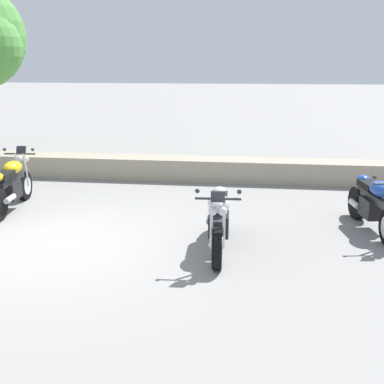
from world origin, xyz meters
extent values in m
plane|color=gray|center=(0.00, 0.00, 0.00)|extent=(120.00, 120.00, 0.00)
cube|color=gray|center=(0.00, 4.80, 0.28)|extent=(36.00, 0.80, 0.55)
cylinder|color=black|center=(-1.70, 2.49, 0.31)|extent=(0.21, 0.63, 0.62)
cylinder|color=silver|center=(-1.70, 2.49, 0.31)|extent=(0.20, 0.40, 0.38)
cube|color=black|center=(-1.62, 1.73, 0.41)|extent=(0.37, 0.51, 0.34)
cube|color=#2D2D30|center=(-1.63, 1.82, 0.61)|extent=(0.26, 1.11, 0.12)
ellipsoid|color=yellow|center=(-1.65, 1.97, 0.83)|extent=(0.39, 0.55, 0.26)
cube|color=black|center=(-1.60, 1.50, 0.77)|extent=(0.32, 0.58, 0.12)
cylinder|color=#2D2D30|center=(-1.69, 2.41, 1.03)|extent=(0.66, 0.11, 0.04)
sphere|color=silver|center=(-1.78, 2.54, 0.89)|extent=(0.13, 0.13, 0.13)
sphere|color=silver|center=(-1.64, 2.56, 0.89)|extent=(0.13, 0.13, 0.13)
cube|color=#26282D|center=(-1.70, 2.51, 1.09)|extent=(0.21, 0.12, 0.18)
cylinder|color=silver|center=(-1.42, 1.32, 0.36)|extent=(0.15, 0.39, 0.11)
cylinder|color=silver|center=(-1.79, 2.44, 0.67)|extent=(0.06, 0.17, 0.73)
cylinder|color=silver|center=(-1.61, 2.46, 0.67)|extent=(0.06, 0.17, 0.73)
sphere|color=#2D2D30|center=(-1.99, 2.34, 1.13)|extent=(0.07, 0.07, 0.07)
sphere|color=#2D2D30|center=(-1.39, 2.40, 1.13)|extent=(0.07, 0.07, 0.07)
cylinder|color=black|center=(2.75, -0.58, 0.31)|extent=(0.17, 0.63, 0.62)
cylinder|color=black|center=(2.68, 0.86, 0.31)|extent=(0.21, 0.63, 0.62)
cylinder|color=silver|center=(2.75, -0.58, 0.31)|extent=(0.18, 0.39, 0.38)
cube|color=black|center=(2.71, 0.19, 0.41)|extent=(0.34, 0.49, 0.34)
cube|color=#2D2D30|center=(2.71, 0.09, 0.61)|extent=(0.19, 1.11, 0.12)
ellipsoid|color=#BCBCC1|center=(2.72, -0.06, 0.83)|extent=(0.36, 0.54, 0.26)
cube|color=black|center=(2.70, 0.42, 0.77)|extent=(0.29, 0.57, 0.12)
ellipsoid|color=#BCBCC1|center=(2.68, 0.72, 0.81)|extent=(0.23, 0.29, 0.16)
cylinder|color=#2D2D30|center=(2.74, -0.50, 1.03)|extent=(0.66, 0.07, 0.04)
sphere|color=silver|center=(2.82, -0.64, 0.89)|extent=(0.13, 0.13, 0.13)
sphere|color=silver|center=(2.68, -0.64, 0.89)|extent=(0.13, 0.13, 0.13)
cube|color=#26282D|center=(2.75, -0.60, 1.09)|extent=(0.20, 0.10, 0.18)
cylinder|color=silver|center=(2.53, 0.61, 0.36)|extent=(0.13, 0.38, 0.11)
cylinder|color=silver|center=(2.83, -0.54, 0.67)|extent=(0.05, 0.17, 0.73)
cylinder|color=silver|center=(2.65, -0.54, 0.67)|extent=(0.05, 0.17, 0.73)
sphere|color=#2D2D30|center=(3.04, -0.45, 1.13)|extent=(0.07, 0.07, 0.07)
sphere|color=#2D2D30|center=(2.44, -0.47, 1.13)|extent=(0.07, 0.07, 0.07)
cylinder|color=black|center=(5.25, 2.07, 0.31)|extent=(0.28, 0.64, 0.62)
cube|color=black|center=(5.35, 1.41, 0.41)|extent=(0.39, 0.52, 0.34)
cube|color=#2D2D30|center=(5.37, 1.31, 0.61)|extent=(0.31, 1.11, 0.12)
ellipsoid|color=#2347A8|center=(5.39, 1.16, 0.83)|extent=(0.42, 0.57, 0.26)
cube|color=black|center=(5.32, 1.63, 0.77)|extent=(0.35, 0.59, 0.12)
ellipsoid|color=#2347A8|center=(5.27, 1.93, 0.81)|extent=(0.26, 0.31, 0.16)
cylinder|color=silver|center=(5.13, 1.81, 0.36)|extent=(0.17, 0.39, 0.11)
sphere|color=#2D2D30|center=(5.16, 0.72, 1.13)|extent=(0.07, 0.07, 0.07)
camera|label=1|loc=(3.21, -7.05, 2.92)|focal=44.82mm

